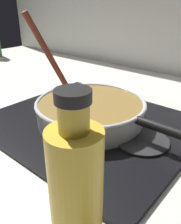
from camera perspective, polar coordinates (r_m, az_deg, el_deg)
ground at (r=0.65m, az=-11.91°, el=-7.88°), size 2.40×1.60×0.04m
backsplash_wall at (r=1.20m, az=19.94°, el=21.29°), size 2.40×0.02×0.55m
hob_plate at (r=0.69m, az=-0.00°, el=-2.69°), size 0.56×0.48×0.01m
burner_ring at (r=0.69m, az=-0.00°, el=-1.96°), size 0.18×0.18×0.01m
spare_burner at (r=0.61m, az=12.17°, el=-6.74°), size 0.13×0.13×0.01m
cooking_pan at (r=0.67m, az=0.05°, el=0.37°), size 0.45×0.31×0.30m
sauce_bottle at (r=0.34m, az=-3.51°, el=-17.11°), size 0.08×0.08×0.24m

